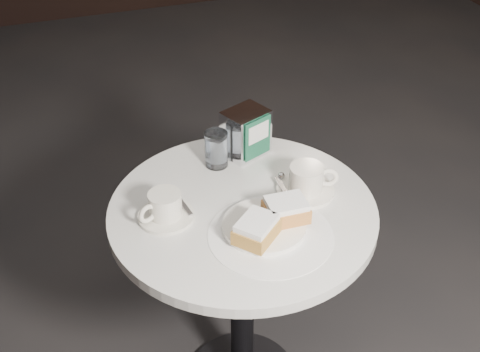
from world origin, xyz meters
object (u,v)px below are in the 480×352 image
coffee_cup_left (165,208)px  water_glass_right (238,139)px  cafe_table (242,262)px  beignet_plate (268,222)px  water_glass_left (216,150)px  napkin_dispenser (246,133)px  coffee_cup_right (307,181)px

coffee_cup_left → water_glass_right: 0.34m
cafe_table → beignet_plate: bearing=-75.9°
water_glass_left → napkin_dispenser: bearing=15.5°
coffee_cup_right → water_glass_right: 0.25m
beignet_plate → water_glass_left: size_ratio=2.59×
cafe_table → coffee_cup_left: coffee_cup_left is taller
napkin_dispenser → coffee_cup_right: bearing=-91.7°
coffee_cup_right → water_glass_right: (-0.11, 0.22, 0.02)m
beignet_plate → coffee_cup_left: size_ratio=1.44×
beignet_plate → coffee_cup_right: size_ratio=1.41×
coffee_cup_left → napkin_dispenser: size_ratio=1.29×
beignet_plate → napkin_dispenser: 0.35m
coffee_cup_left → coffee_cup_right: coffee_cup_right is taller
coffee_cup_right → coffee_cup_left: bearing=-166.3°
water_glass_right → napkin_dispenser: bearing=12.2°
coffee_cup_left → napkin_dispenser: (0.29, 0.21, 0.04)m
cafe_table → beignet_plate: size_ratio=2.72×
coffee_cup_right → water_glass_right: bearing=133.6°
beignet_plate → coffee_cup_left: bearing=149.5°
beignet_plate → napkin_dispenser: bearing=79.0°
beignet_plate → coffee_cup_left: 0.26m
cafe_table → water_glass_right: bearing=73.3°
water_glass_left → water_glass_right: water_glass_right is taller
cafe_table → water_glass_left: 0.32m
coffee_cup_right → napkin_dispenser: size_ratio=1.32×
beignet_plate → water_glass_right: size_ratio=2.29×
cafe_table → beignet_plate: (0.03, -0.11, 0.23)m
beignet_plate → coffee_cup_left: (-0.23, 0.13, 0.01)m
coffee_cup_left → water_glass_left: bearing=19.5°
beignet_plate → water_glass_left: (-0.03, 0.32, 0.02)m
cafe_table → napkin_dispenser: (0.09, 0.23, 0.27)m
cafe_table → coffee_cup_right: size_ratio=3.84×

